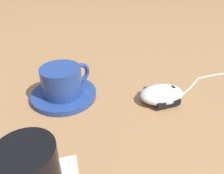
{
  "coord_description": "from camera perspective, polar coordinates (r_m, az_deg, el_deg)",
  "views": [
    {
      "loc": [
        0.27,
        0.04,
        0.28
      ],
      "look_at": [
        -0.12,
        0.01,
        0.03
      ],
      "focal_mm": 35.0,
      "sensor_mm": 36.0,
      "label": 1
    }
  ],
  "objects": [
    {
      "name": "computer_mouse",
      "position": [
        0.48,
        12.83,
        -1.86
      ],
      "size": [
        0.1,
        0.12,
        0.03
      ],
      "color": "silver",
      "rests_on": "ground"
    },
    {
      "name": "saucer",
      "position": [
        0.5,
        -12.4,
        -1.91
      ],
      "size": [
        0.14,
        0.14,
        0.01
      ],
      "primitive_type": "cylinder",
      "color": "navy",
      "rests_on": "ground"
    },
    {
      "name": "mouse_cable",
      "position": [
        0.61,
        24.31,
        2.21
      ],
      "size": [
        0.16,
        0.19,
        0.0
      ],
      "color": "white",
      "rests_on": "ground"
    },
    {
      "name": "ground_plane",
      "position": [
        0.39,
        -2.83,
        -13.07
      ],
      "size": [
        3.0,
        3.0,
        0.0
      ],
      "primitive_type": "plane",
      "color": "olive"
    },
    {
      "name": "coffee_cup",
      "position": [
        0.48,
        -12.81,
        1.67
      ],
      "size": [
        0.1,
        0.1,
        0.06
      ],
      "color": "navy",
      "rests_on": "saucer"
    }
  ]
}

